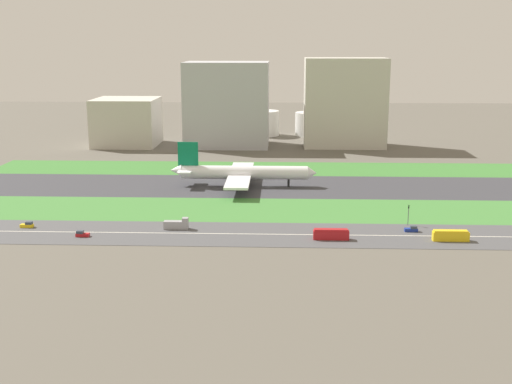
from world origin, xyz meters
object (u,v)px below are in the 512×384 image
car_3 (412,229)px  traffic_light (408,213)px  truck_0 (177,224)px  office_tower (345,103)px  airliner (241,173)px  bus_1 (451,236)px  bus_0 (331,234)px  fuel_tank_centre (311,124)px  hangar_building (227,104)px  fuel_tank_west (263,123)px  terminal_building (127,122)px  car_1 (82,234)px  car_0 (27,225)px

car_3 → traffic_light: (0.23, 7.99, 3.37)m
truck_0 → office_tower: (74.12, 182.00, 24.98)m
car_3 → airliner: bearing=132.5°
bus_1 → bus_0: size_ratio=1.00×
truck_0 → fuel_tank_centre: fuel_tank_centre is taller
traffic_light → hangar_building: bearing=114.1°
airliner → fuel_tank_west: (5.43, 159.00, 2.20)m
traffic_light → terminal_building: 223.60m
truck_0 → traffic_light: size_ratio=1.17×
traffic_light → car_1: bearing=-170.8°
car_1 → traffic_light: size_ratio=0.61×
car_3 → car_1: (-110.28, -10.00, 0.00)m
fuel_tank_west → fuel_tank_centre: fuel_tank_west is taller
bus_1 → terminal_building: (-150.34, 192.00, 12.56)m
car_1 → fuel_tank_centre: bearing=-110.0°
bus_1 → hangar_building: bearing=-65.4°
car_0 → car_3: 132.48m
car_3 → traffic_light: size_ratio=0.61×
bus_1 → hangar_building: 212.56m
car_0 → hangar_building: 191.68m
airliner → traffic_light: 86.74m
bus_0 → fuel_tank_west: fuel_tank_west is taller
bus_1 → fuel_tank_west: size_ratio=0.53×
truck_0 → airliner: bearing=75.3°
airliner → terminal_building: size_ratio=1.71×
traffic_light → terminal_building: terminal_building is taller
truck_0 → hangar_building: (2.65, 182.00, 23.79)m
terminal_building → fuel_tank_west: bearing=28.5°
airliner → terminal_building: terminal_building is taller
car_0 → hangar_building: hangar_building is taller
car_1 → traffic_light: traffic_light is taller
car_1 → fuel_tank_west: bearing=-102.7°
car_3 → hangar_building: size_ratio=0.09×
bus_1 → car_0: 143.34m
car_1 → traffic_light: bearing=-170.8°
airliner → hangar_building: size_ratio=1.28×
bus_1 → bus_0: (-38.60, 0.00, 0.00)m
bus_1 → car_3: bus_1 is taller
car_1 → fuel_tank_west: fuel_tank_west is taller
airliner → fuel_tank_west: size_ratio=2.99×
airliner → car_0: 97.81m
car_1 → traffic_light: (110.50, 17.99, 3.37)m
bus_0 → bus_1: bearing=-180.0°
bus_0 → car_1: bus_0 is taller
car_3 → bus_0: (-28.10, -10.00, 0.90)m
car_1 → terminal_building: 194.73m
truck_0 → fuel_tank_west: fuel_tank_west is taller
hangar_building → fuel_tank_centre: (53.37, 45.00, -17.52)m
car_0 → office_tower: bearing=55.2°
car_0 → fuel_tank_centre: size_ratio=0.21×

